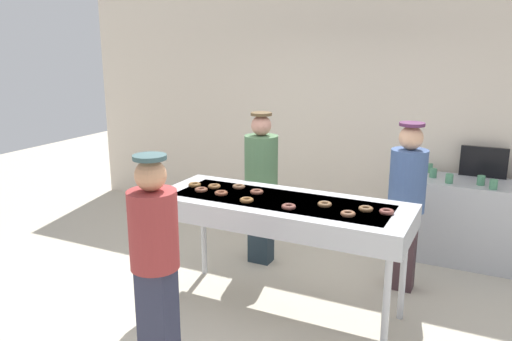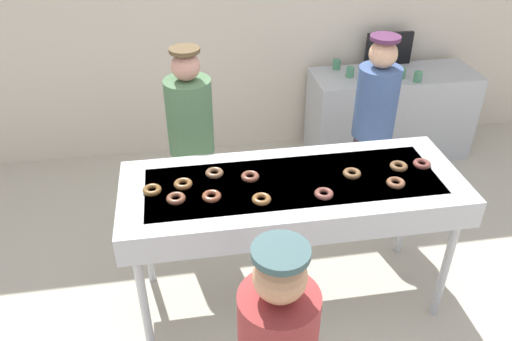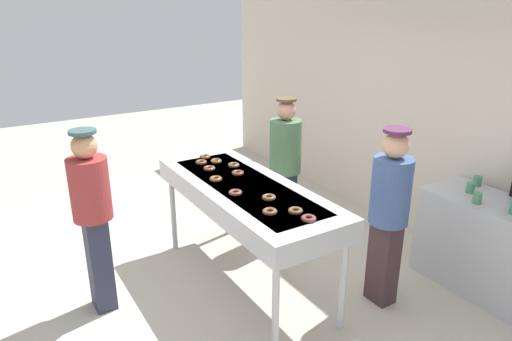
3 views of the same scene
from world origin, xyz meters
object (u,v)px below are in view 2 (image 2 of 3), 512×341
at_px(chocolate_donut_1, 396,183).
at_px(chocolate_donut_8, 176,198).
at_px(chocolate_donut_5, 214,173).
at_px(worker_baker, 191,136).
at_px(paper_cup_4, 350,72).
at_px(paper_cup_2, 401,73).
at_px(prep_counter, 389,114).
at_px(paper_cup_0, 374,78).
at_px(chocolate_donut_9, 152,190).
at_px(paper_cup_3, 418,77).
at_px(fryer_conveyor, 293,193).
at_px(chocolate_donut_11, 399,166).
at_px(chocolate_donut_6, 250,176).
at_px(chocolate_donut_3, 261,199).
at_px(paper_cup_1, 337,64).
at_px(worker_assistant, 374,120).
at_px(menu_display, 389,49).
at_px(chocolate_donut_0, 212,196).
at_px(chocolate_donut_7, 183,184).
at_px(chocolate_donut_10, 324,194).
at_px(chocolate_donut_2, 352,173).
at_px(chocolate_donut_4, 422,164).

bearing_deg(chocolate_donut_1, chocolate_donut_8, 177.68).
distance_m(chocolate_donut_5, worker_baker, 0.74).
bearing_deg(paper_cup_4, paper_cup_2, -12.05).
height_order(prep_counter, paper_cup_2, paper_cup_2).
bearing_deg(paper_cup_0, chocolate_donut_9, -140.79).
relative_size(chocolate_donut_1, paper_cup_3, 1.17).
relative_size(fryer_conveyor, chocolate_donut_11, 18.77).
xyz_separation_m(paper_cup_2, paper_cup_3, (0.12, -0.11, 0.00)).
height_order(chocolate_donut_6, paper_cup_2, chocolate_donut_6).
bearing_deg(paper_cup_0, paper_cup_3, -5.83).
bearing_deg(chocolate_donut_3, paper_cup_1, 62.89).
xyz_separation_m(chocolate_donut_9, worker_assistant, (1.78, 0.90, -0.13)).
xyz_separation_m(chocolate_donut_1, paper_cup_1, (0.30, 2.25, -0.10)).
bearing_deg(menu_display, chocolate_donut_6, -130.23).
xyz_separation_m(chocolate_donut_11, paper_cup_2, (0.77, 1.75, -0.10)).
relative_size(chocolate_donut_11, menu_display, 0.24).
bearing_deg(chocolate_donut_6, chocolate_donut_0, -146.45).
distance_m(chocolate_donut_3, paper_cup_4, 2.41).
height_order(chocolate_donut_0, paper_cup_4, chocolate_donut_0).
bearing_deg(menu_display, chocolate_donut_7, -136.26).
distance_m(chocolate_donut_0, paper_cup_1, 2.65).
bearing_deg(chocolate_donut_8, worker_baker, 81.93).
relative_size(chocolate_donut_7, paper_cup_0, 1.17).
height_order(chocolate_donut_5, chocolate_donut_7, same).
xyz_separation_m(fryer_conveyor, chocolate_donut_8, (-0.75, -0.09, 0.11)).
xyz_separation_m(chocolate_donut_5, chocolate_donut_10, (0.64, -0.34, 0.00)).
height_order(chocolate_donut_3, chocolate_donut_8, same).
height_order(chocolate_donut_3, prep_counter, chocolate_donut_3).
bearing_deg(worker_assistant, chocolate_donut_2, 71.11).
relative_size(chocolate_donut_2, paper_cup_3, 1.17).
bearing_deg(chocolate_donut_3, chocolate_donut_0, 165.09).
bearing_deg(chocolate_donut_10, fryer_conveyor, 128.16).
bearing_deg(chocolate_donut_2, menu_display, 62.88).
distance_m(chocolate_donut_4, chocolate_donut_5, 1.38).
distance_m(chocolate_donut_6, paper_cup_0, 2.20).
relative_size(chocolate_donut_1, chocolate_donut_10, 1.00).
bearing_deg(chocolate_donut_11, chocolate_donut_9, -179.57).
relative_size(chocolate_donut_6, chocolate_donut_8, 1.00).
height_order(chocolate_donut_0, chocolate_donut_9, same).
bearing_deg(chocolate_donut_11, fryer_conveyor, -177.36).
bearing_deg(chocolate_donut_8, chocolate_donut_2, 4.77).
height_order(chocolate_donut_1, paper_cup_3, chocolate_donut_1).
height_order(chocolate_donut_7, chocolate_donut_8, same).
distance_m(chocolate_donut_9, paper_cup_1, 2.77).
distance_m(chocolate_donut_5, chocolate_donut_10, 0.72).
bearing_deg(menu_display, chocolate_donut_3, -126.54).
xyz_separation_m(chocolate_donut_3, paper_cup_2, (1.73, 1.96, -0.10)).
xyz_separation_m(chocolate_donut_8, paper_cup_1, (1.68, 2.19, -0.10)).
height_order(prep_counter, paper_cup_3, paper_cup_3).
bearing_deg(chocolate_donut_11, paper_cup_1, 84.28).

